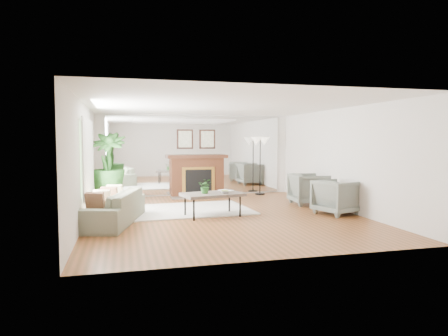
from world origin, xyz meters
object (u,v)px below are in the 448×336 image
object	(u,v)px
armchair_back	(309,189)
floor_lamp	(260,146)
coffee_table	(213,195)
armchair_front	(337,197)
potted_ficus	(108,166)
sofa	(112,207)
side_table	(101,204)
fireplace	(197,175)

from	to	relation	value
armchair_back	floor_lamp	distance (m)	2.50
coffee_table	armchair_front	size ratio (longest dim) A/B	1.64
armchair_front	armchair_back	bearing A→B (deg)	-18.09
armchair_back	armchair_front	bearing A→B (deg)	-176.51
armchair_front	floor_lamp	distance (m)	3.83
armchair_back	potted_ficus	distance (m)	5.36
coffee_table	armchair_back	xyz separation A→B (m)	(2.87, 1.04, -0.07)
armchair_back	sofa	bearing A→B (deg)	107.56
sofa	floor_lamp	distance (m)	5.72
coffee_table	side_table	xyz separation A→B (m)	(-2.38, -0.58, -0.02)
armchair_front	fireplace	bearing A→B (deg)	16.54
side_table	potted_ficus	size ratio (longest dim) A/B	0.29
coffee_table	potted_ficus	size ratio (longest dim) A/B	0.76
coffee_table	sofa	bearing A→B (deg)	-174.12
fireplace	potted_ficus	xyz separation A→B (m)	(-2.60, -1.16, 0.37)
fireplace	floor_lamp	bearing A→B (deg)	-4.59
sofa	armchair_back	size ratio (longest dim) A/B	2.49
armchair_front	side_table	size ratio (longest dim) A/B	1.58
coffee_table	potted_ficus	xyz separation A→B (m)	(-2.33, 2.18, 0.54)
armchair_back	side_table	world-z (taller)	armchair_back
coffee_table	armchair_front	xyz separation A→B (m)	(2.87, -0.42, -0.09)
floor_lamp	sofa	bearing A→B (deg)	-142.38
fireplace	potted_ficus	distance (m)	2.87
fireplace	sofa	bearing A→B (deg)	-124.45
sofa	side_table	distance (m)	0.43
armchair_front	side_table	distance (m)	5.25
side_table	floor_lamp	size ratio (longest dim) A/B	0.31
fireplace	side_table	distance (m)	4.74
side_table	floor_lamp	world-z (taller)	floor_lamp
armchair_back	armchair_front	size ratio (longest dim) A/B	1.03
fireplace	armchair_front	xyz separation A→B (m)	(2.60, -3.76, -0.26)
sofa	armchair_front	world-z (taller)	armchair_front
sofa	armchair_back	distance (m)	5.21
armchair_front	floor_lamp	size ratio (longest dim) A/B	0.49
potted_ficus	side_table	bearing A→B (deg)	-91.04
sofa	potted_ficus	size ratio (longest dim) A/B	1.18
armchair_front	potted_ficus	xyz separation A→B (m)	(-5.20, 2.60, 0.63)
floor_lamp	side_table	bearing A→B (deg)	-140.88
fireplace	armchair_back	size ratio (longest dim) A/B	2.24
potted_ficus	sofa	bearing A→B (deg)	-86.44
armchair_back	armchair_front	xyz separation A→B (m)	(0.00, -1.46, -0.01)
potted_ficus	floor_lamp	world-z (taller)	potted_ficus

